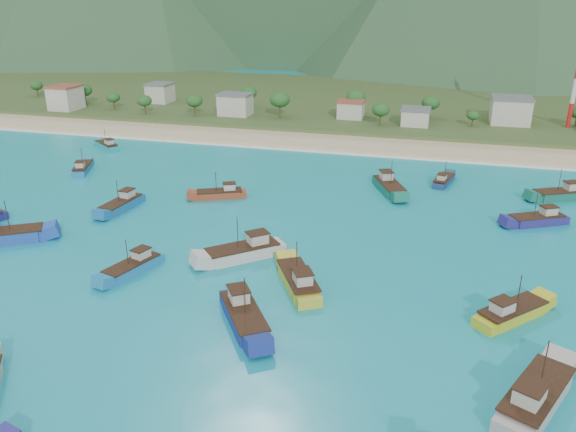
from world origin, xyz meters
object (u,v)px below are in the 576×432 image
(boat_8, at_px, (83,169))
(boat_17, at_px, (443,181))
(boat_19, at_px, (122,205))
(boat_24, at_px, (107,146))
(boat_10, at_px, (561,195))
(boat_27, at_px, (389,187))
(boat_13, at_px, (298,282))
(boat_4, at_px, (537,220))
(boat_9, at_px, (244,317))
(boat_6, at_px, (535,398))
(boat_7, at_px, (5,237))
(boat_29, at_px, (511,314))
(boat_0, at_px, (244,252))
(boat_2, at_px, (133,268))
(boat_23, at_px, (220,195))

(boat_8, xyz_separation_m, boat_17, (77.20, 12.33, -0.08))
(boat_19, distance_m, boat_24, 46.13)
(boat_8, xyz_separation_m, boat_10, (99.04, 8.65, 0.18))
(boat_10, bearing_deg, boat_27, 71.64)
(boat_13, bearing_deg, boat_4, 14.25)
(boat_10, height_order, boat_17, boat_10)
(boat_9, xyz_separation_m, boat_19, (-34.42, 30.29, -0.14))
(boat_27, bearing_deg, boat_6, 84.75)
(boat_17, bearing_deg, boat_24, -170.82)
(boat_7, bearing_deg, boat_24, 164.46)
(boat_7, height_order, boat_27, boat_7)
(boat_17, xyz_separation_m, boat_29, (8.81, -51.59, 0.20))
(boat_0, distance_m, boat_13, 12.01)
(boat_6, xyz_separation_m, boat_29, (-0.76, 15.83, -0.21))
(boat_6, xyz_separation_m, boat_27, (-19.96, 59.48, -0.07))
(boat_27, bearing_deg, boat_7, 12.39)
(boat_8, bearing_deg, boat_19, -63.90)
(boat_6, bearing_deg, boat_17, 124.06)
(boat_8, relative_size, boat_24, 1.08)
(boat_17, bearing_deg, boat_7, -129.74)
(boat_8, relative_size, boat_10, 0.86)
(boat_0, bearing_deg, boat_13, -165.96)
(boat_0, xyz_separation_m, boat_6, (37.49, -23.17, 0.03))
(boat_2, xyz_separation_m, boat_17, (41.57, 52.66, -0.11))
(boat_6, bearing_deg, boat_0, 174.28)
(boat_9, distance_m, boat_29, 32.22)
(boat_29, bearing_deg, boat_10, 118.03)
(boat_8, distance_m, boat_19, 27.76)
(boat_13, distance_m, boat_27, 43.58)
(boat_9, bearing_deg, boat_23, -98.93)
(boat_24, bearing_deg, boat_7, -127.42)
(boat_27, bearing_deg, boat_13, 56.27)
(boat_6, xyz_separation_m, boat_19, (-65.99, 36.68, -0.22))
(boat_23, bearing_deg, boat_17, -89.07)
(boat_19, relative_size, boat_27, 0.87)
(boat_29, bearing_deg, boat_19, -154.48)
(boat_17, distance_m, boat_23, 46.04)
(boat_19, bearing_deg, boat_29, 167.74)
(boat_4, relative_size, boat_8, 1.08)
(boat_4, xyz_separation_m, boat_23, (-57.13, -1.97, -0.07))
(boat_4, height_order, boat_9, boat_9)
(boat_0, height_order, boat_10, boat_0)
(boat_27, bearing_deg, boat_29, 89.95)
(boat_6, height_order, boat_10, boat_6)
(boat_8, bearing_deg, boat_24, 84.91)
(boat_24, bearing_deg, boat_8, -126.91)
(boat_0, relative_size, boat_17, 1.27)
(boat_0, bearing_deg, boat_4, -101.94)
(boat_7, height_order, boat_23, boat_7)
(boat_0, bearing_deg, boat_9, 156.95)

